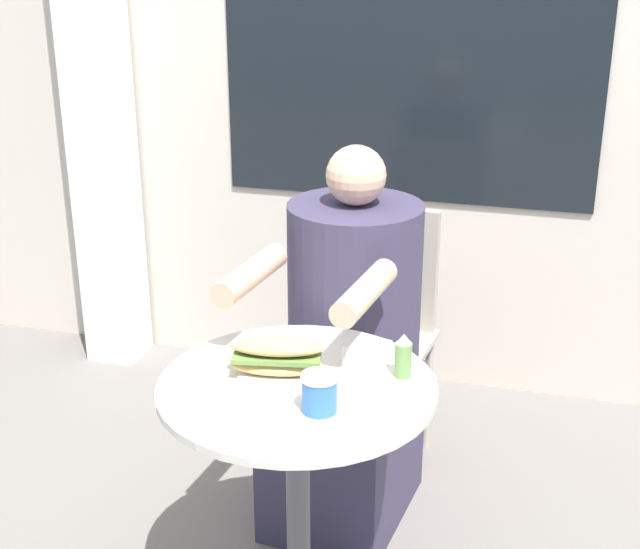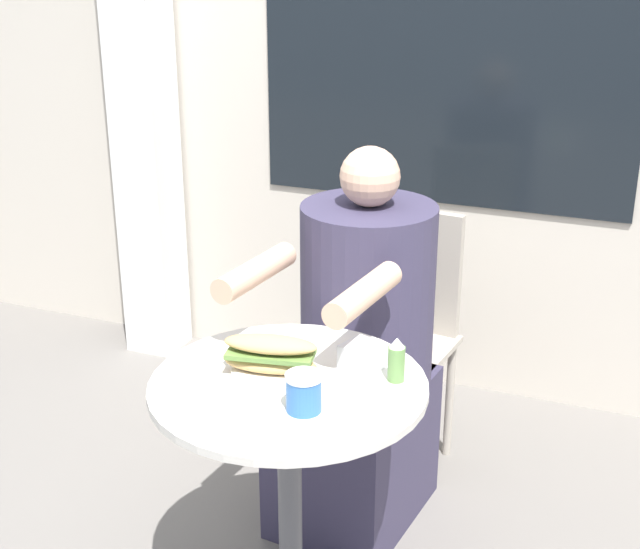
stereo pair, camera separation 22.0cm
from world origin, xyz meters
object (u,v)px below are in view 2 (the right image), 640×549
object	(u,v)px
cafe_table	(289,453)
condiment_bottle	(396,360)
diner_chair	(399,316)
seated_diner	(360,367)
sandwich_on_plate	(271,357)
drink_cup	(304,392)

from	to	relation	value
cafe_table	condiment_bottle	world-z (taller)	condiment_bottle
condiment_bottle	diner_chair	bearing A→B (deg)	105.92
seated_diner	sandwich_on_plate	size ratio (longest dim) A/B	4.87
cafe_table	condiment_bottle	bearing A→B (deg)	23.98
cafe_table	sandwich_on_plate	bearing A→B (deg)	156.80
diner_chair	condiment_bottle	bearing A→B (deg)	112.61
cafe_table	condiment_bottle	size ratio (longest dim) A/B	6.44
drink_cup	condiment_bottle	bearing A→B (deg)	54.90
diner_chair	cafe_table	bearing A→B (deg)	96.11
condiment_bottle	cafe_table	bearing A→B (deg)	-156.02
drink_cup	diner_chair	bearing A→B (deg)	94.34
cafe_table	seated_diner	world-z (taller)	seated_diner
cafe_table	seated_diner	size ratio (longest dim) A/B	0.62
seated_diner	sandwich_on_plate	distance (m)	0.58
cafe_table	sandwich_on_plate	distance (m)	0.25
diner_chair	drink_cup	distance (m)	1.03
seated_diner	sandwich_on_plate	bearing A→B (deg)	91.16
seated_diner	cafe_table	bearing A→B (deg)	97.37
drink_cup	seated_diner	bearing A→B (deg)	98.04
seated_diner	diner_chair	bearing A→B (deg)	-85.82
cafe_table	sandwich_on_plate	world-z (taller)	sandwich_on_plate
sandwich_on_plate	drink_cup	distance (m)	0.19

